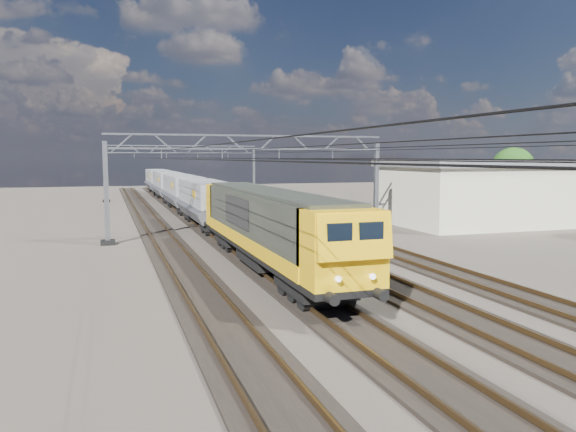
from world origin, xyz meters
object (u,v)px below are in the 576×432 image
object	(u,v)px
locomotive	(268,224)
hopper_wagon_fourth	(158,179)
catenary_gantry_far	(183,170)
hopper_wagon_third	(168,184)
hopper_wagon_lead	(206,200)
catenary_gantry_mid	(251,182)
tree_far	(517,171)
hopper_wagon_mid	(183,190)
industrial_shed	(499,191)

from	to	relation	value
locomotive	hopper_wagon_fourth	xyz separation A→B (m)	(-0.00, 60.30, -0.09)
catenary_gantry_far	locomotive	distance (m)	47.15
hopper_wagon_third	hopper_wagon_fourth	xyz separation A→B (m)	(0.00, 14.20, 0.00)
hopper_wagon_lead	hopper_wagon_third	bearing A→B (deg)	90.00
catenary_gantry_mid	tree_far	size ratio (longest dim) A/B	3.02
catenary_gantry_mid	catenary_gantry_far	distance (m)	36.00
hopper_wagon_third	tree_far	world-z (taller)	tree_far
locomotive	hopper_wagon_fourth	bearing A→B (deg)	90.00
hopper_wagon_mid	hopper_wagon_fourth	distance (m)	28.40
locomotive	hopper_wagon_third	world-z (taller)	locomotive
hopper_wagon_mid	hopper_wagon_third	size ratio (longest dim) A/B	1.00
catenary_gantry_far	hopper_wagon_mid	bearing A→B (deg)	-97.51
catenary_gantry_mid	locomotive	bearing A→B (deg)	-100.23
hopper_wagon_lead	hopper_wagon_mid	xyz separation A→B (m)	(0.00, 14.20, 0.00)
catenary_gantry_far	hopper_wagon_lead	xyz separation A→B (m)	(-2.00, -29.38, -1.67)
catenary_gantry_mid	hopper_wagon_fourth	size ratio (longest dim) A/B	1.53
hopper_wagon_mid	tree_far	bearing A→B (deg)	-18.84
locomotive	hopper_wagon_lead	size ratio (longest dim) A/B	1.62
catenary_gantry_far	locomotive	size ratio (longest dim) A/B	0.94
catenary_gantry_mid	hopper_wagon_mid	size ratio (longest dim) A/B	1.53
locomotive	hopper_wagon_fourth	world-z (taller)	locomotive
catenary_gantry_far	hopper_wagon_lead	world-z (taller)	catenary_gantry_far
hopper_wagon_third	industrial_shed	size ratio (longest dim) A/B	0.70
catenary_gantry_far	industrial_shed	distance (m)	40.51
hopper_wagon_third	industrial_shed	xyz separation A→B (m)	(24.00, -33.02, 0.49)
hopper_wagon_fourth	locomotive	bearing A→B (deg)	-90.00
hopper_wagon_mid	hopper_wagon_fourth	bearing A→B (deg)	90.00
hopper_wagon_mid	hopper_wagon_third	xyz separation A→B (m)	(0.00, 14.20, 0.00)
catenary_gantry_far	hopper_wagon_fourth	bearing A→B (deg)	98.61
locomotive	hopper_wagon_mid	bearing A→B (deg)	90.00
hopper_wagon_lead	hopper_wagon_mid	bearing A→B (deg)	90.00
hopper_wagon_fourth	hopper_wagon_mid	bearing A→B (deg)	-90.00
catenary_gantry_far	hopper_wagon_lead	distance (m)	29.50
hopper_wagon_mid	tree_far	size ratio (longest dim) A/B	1.97
catenary_gantry_mid	catenary_gantry_far	bearing A→B (deg)	90.00
hopper_wagon_third	tree_far	distance (m)	41.04
catenary_gantry_mid	hopper_wagon_fourth	world-z (taller)	catenary_gantry_mid
locomotive	hopper_wagon_third	distance (m)	46.10
catenary_gantry_far	locomotive	bearing A→B (deg)	-92.43
hopper_wagon_lead	catenary_gantry_mid	bearing A→B (deg)	-73.18
hopper_wagon_lead	hopper_wagon_mid	distance (m)	14.20
hopper_wagon_fourth	catenary_gantry_far	bearing A→B (deg)	-81.39
hopper_wagon_mid	hopper_wagon_fourth	size ratio (longest dim) A/B	1.00
catenary_gantry_far	industrial_shed	size ratio (longest dim) A/B	1.07
hopper_wagon_mid	locomotive	bearing A→B (deg)	-90.00
hopper_wagon_fourth	industrial_shed	world-z (taller)	industrial_shed
catenary_gantry_mid	hopper_wagon_mid	bearing A→B (deg)	95.49
catenary_gantry_far	hopper_wagon_mid	xyz separation A→B (m)	(-2.00, -15.18, -1.67)
catenary_gantry_mid	tree_far	bearing A→B (deg)	17.90
industrial_shed	locomotive	bearing A→B (deg)	-151.41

